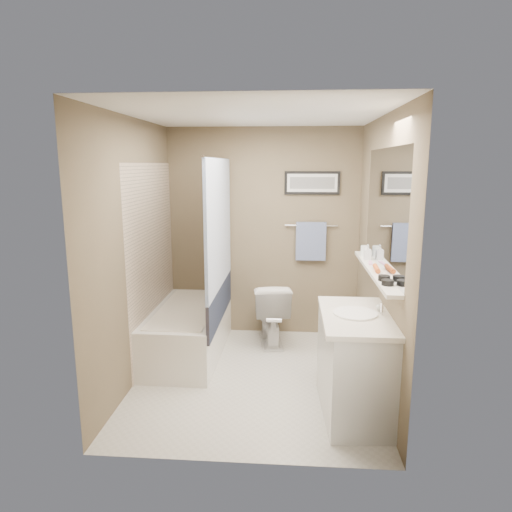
# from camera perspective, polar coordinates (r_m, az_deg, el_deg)

# --- Properties ---
(ground) EXTENTS (2.50, 2.50, 0.00)m
(ground) POSITION_cam_1_polar(r_m,az_deg,el_deg) (4.47, -0.15, -15.01)
(ground) COLOR beige
(ground) RESTS_ON ground
(ceiling) EXTENTS (2.20, 2.50, 0.04)m
(ceiling) POSITION_cam_1_polar(r_m,az_deg,el_deg) (4.02, -0.17, 17.02)
(ceiling) COLOR white
(ceiling) RESTS_ON wall_back
(wall_back) EXTENTS (2.20, 0.04, 2.40)m
(wall_back) POSITION_cam_1_polar(r_m,az_deg,el_deg) (5.29, 0.90, 2.85)
(wall_back) COLOR brown
(wall_back) RESTS_ON ground
(wall_front) EXTENTS (2.20, 0.04, 2.40)m
(wall_front) POSITION_cam_1_polar(r_m,az_deg,el_deg) (2.88, -2.12, -4.45)
(wall_front) COLOR brown
(wall_front) RESTS_ON ground
(wall_left) EXTENTS (0.04, 2.50, 2.40)m
(wall_left) POSITION_cam_1_polar(r_m,az_deg,el_deg) (4.30, -14.67, 0.48)
(wall_left) COLOR brown
(wall_left) RESTS_ON ground
(wall_right) EXTENTS (0.04, 2.50, 2.40)m
(wall_right) POSITION_cam_1_polar(r_m,az_deg,el_deg) (4.13, 14.93, 0.04)
(wall_right) COLOR brown
(wall_right) RESTS_ON ground
(tile_surround) EXTENTS (0.02, 1.55, 2.00)m
(tile_surround) POSITION_cam_1_polar(r_m,az_deg,el_deg) (4.81, -12.77, -0.73)
(tile_surround) COLOR beige
(tile_surround) RESTS_ON wall_left
(curtain_rod) EXTENTS (0.02, 1.55, 0.02)m
(curtain_rod) POSITION_cam_1_polar(r_m,az_deg,el_deg) (4.54, -4.80, 12.16)
(curtain_rod) COLOR silver
(curtain_rod) RESTS_ON wall_left
(curtain_upper) EXTENTS (0.03, 1.45, 1.28)m
(curtain_upper) POSITION_cam_1_polar(r_m,az_deg,el_deg) (4.58, -4.67, 4.01)
(curtain_upper) COLOR white
(curtain_upper) RESTS_ON curtain_rod
(curtain_lower) EXTENTS (0.03, 1.45, 0.36)m
(curtain_lower) POSITION_cam_1_polar(r_m,az_deg,el_deg) (4.76, -4.51, -5.83)
(curtain_lower) COLOR #22293F
(curtain_lower) RESTS_ON curtain_rod
(mirror) EXTENTS (0.02, 1.60, 1.00)m
(mirror) POSITION_cam_1_polar(r_m,az_deg,el_deg) (3.93, 15.78, 5.62)
(mirror) COLOR silver
(mirror) RESTS_ON wall_right
(shelf) EXTENTS (0.12, 1.60, 0.03)m
(shelf) POSITION_cam_1_polar(r_m,az_deg,el_deg) (4.00, 14.61, -1.78)
(shelf) COLOR silver
(shelf) RESTS_ON wall_right
(towel_bar) EXTENTS (0.60, 0.02, 0.02)m
(towel_bar) POSITION_cam_1_polar(r_m,az_deg,el_deg) (5.25, 6.91, 3.81)
(towel_bar) COLOR silver
(towel_bar) RESTS_ON wall_back
(towel) EXTENTS (0.34, 0.05, 0.44)m
(towel) POSITION_cam_1_polar(r_m,az_deg,el_deg) (5.26, 6.87, 1.84)
(towel) COLOR #8FA2D0
(towel) RESTS_ON towel_bar
(art_frame) EXTENTS (0.62, 0.02, 0.26)m
(art_frame) POSITION_cam_1_polar(r_m,az_deg,el_deg) (5.23, 7.03, 9.06)
(art_frame) COLOR black
(art_frame) RESTS_ON wall_back
(art_mat) EXTENTS (0.56, 0.00, 0.20)m
(art_mat) POSITION_cam_1_polar(r_m,az_deg,el_deg) (5.21, 7.03, 9.05)
(art_mat) COLOR white
(art_mat) RESTS_ON art_frame
(art_image) EXTENTS (0.50, 0.00, 0.13)m
(art_image) POSITION_cam_1_polar(r_m,az_deg,el_deg) (5.21, 7.04, 9.05)
(art_image) COLOR #595959
(art_image) RESTS_ON art_mat
(door) EXTENTS (0.80, 0.02, 2.00)m
(door) POSITION_cam_1_polar(r_m,az_deg,el_deg) (2.93, 8.77, -8.46)
(door) COLOR silver
(door) RESTS_ON wall_front
(door_handle) EXTENTS (0.10, 0.02, 0.02)m
(door_handle) POSITION_cam_1_polar(r_m,az_deg,el_deg) (2.97, 2.27, -8.05)
(door_handle) COLOR silver
(door_handle) RESTS_ON door
(bathtub) EXTENTS (0.72, 1.51, 0.50)m
(bathtub) POSITION_cam_1_polar(r_m,az_deg,el_deg) (4.94, -8.48, -9.29)
(bathtub) COLOR white
(bathtub) RESTS_ON ground
(tub_rim) EXTENTS (0.56, 1.36, 0.02)m
(tub_rim) POSITION_cam_1_polar(r_m,az_deg,el_deg) (4.86, -8.57, -6.54)
(tub_rim) COLOR white
(tub_rim) RESTS_ON bathtub
(toilet) EXTENTS (0.49, 0.74, 0.71)m
(toilet) POSITION_cam_1_polar(r_m,az_deg,el_deg) (5.16, 1.83, -7.04)
(toilet) COLOR white
(toilet) RESTS_ON ground
(vanity) EXTENTS (0.55, 0.93, 0.80)m
(vanity) POSITION_cam_1_polar(r_m,az_deg,el_deg) (3.82, 12.32, -13.40)
(vanity) COLOR silver
(vanity) RESTS_ON ground
(countertop) EXTENTS (0.54, 0.96, 0.04)m
(countertop) POSITION_cam_1_polar(r_m,az_deg,el_deg) (3.67, 12.44, -7.43)
(countertop) COLOR silver
(countertop) RESTS_ON vanity
(sink_basin) EXTENTS (0.34, 0.34, 0.01)m
(sink_basin) POSITION_cam_1_polar(r_m,az_deg,el_deg) (3.66, 12.31, -7.02)
(sink_basin) COLOR white
(sink_basin) RESTS_ON countertop
(faucet_spout) EXTENTS (0.02, 0.02, 0.10)m
(faucet_spout) POSITION_cam_1_polar(r_m,az_deg,el_deg) (3.68, 15.44, -6.38)
(faucet_spout) COLOR white
(faucet_spout) RESTS_ON countertop
(faucet_knob) EXTENTS (0.05, 0.05, 0.05)m
(faucet_knob) POSITION_cam_1_polar(r_m,az_deg,el_deg) (3.78, 15.14, -6.21)
(faucet_knob) COLOR silver
(faucet_knob) RESTS_ON countertop
(candle_bowl_near) EXTENTS (0.09, 0.09, 0.04)m
(candle_bowl_near) POSITION_cam_1_polar(r_m,az_deg,el_deg) (3.49, 16.14, -3.20)
(candle_bowl_near) COLOR black
(candle_bowl_near) RESTS_ON shelf
(candle_bowl_far) EXTENTS (0.09, 0.09, 0.04)m
(candle_bowl_far) POSITION_cam_1_polar(r_m,az_deg,el_deg) (3.61, 15.72, -2.67)
(candle_bowl_far) COLOR black
(candle_bowl_far) RESTS_ON shelf
(hair_brush_front) EXTENTS (0.05, 0.22, 0.04)m
(hair_brush_front) POSITION_cam_1_polar(r_m,az_deg,el_deg) (3.92, 14.83, -1.51)
(hair_brush_front) COLOR #C0501B
(hair_brush_front) RESTS_ON shelf
(pink_comb) EXTENTS (0.05, 0.16, 0.01)m
(pink_comb) POSITION_cam_1_polar(r_m,az_deg,el_deg) (4.21, 14.11, -0.85)
(pink_comb) COLOR pink
(pink_comb) RESTS_ON shelf
(glass_jar) EXTENTS (0.08, 0.08, 0.10)m
(glass_jar) POSITION_cam_1_polar(r_m,az_deg,el_deg) (4.52, 13.44, 0.62)
(glass_jar) COLOR white
(glass_jar) RESTS_ON shelf
(soap_bottle) EXTENTS (0.07, 0.07, 0.14)m
(soap_bottle) POSITION_cam_1_polar(r_m,az_deg,el_deg) (4.36, 13.78, 0.49)
(soap_bottle) COLOR #999999
(soap_bottle) RESTS_ON shelf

